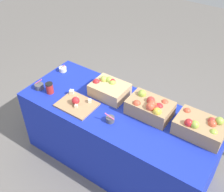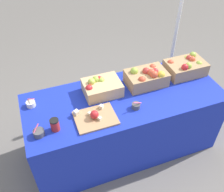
{
  "view_description": "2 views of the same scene",
  "coord_description": "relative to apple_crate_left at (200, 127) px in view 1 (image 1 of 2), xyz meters",
  "views": [
    {
      "loc": [
        1.04,
        -1.6,
        2.44
      ],
      "look_at": [
        -0.09,
        0.04,
        0.83
      ],
      "focal_mm": 44.15,
      "sensor_mm": 36.0,
      "label": 1
    },
    {
      "loc": [
        -0.73,
        -1.64,
        2.36
      ],
      "look_at": [
        -0.12,
        0.01,
        0.78
      ],
      "focal_mm": 40.94,
      "sensor_mm": 36.0,
      "label": 2
    }
  ],
  "objects": [
    {
      "name": "sample_bowl_mid",
      "position": [
        -1.58,
        0.05,
        -0.05
      ],
      "size": [
        0.09,
        0.09,
        0.09
      ],
      "color": "silver",
      "rests_on": "table"
    },
    {
      "name": "cutting_board_front",
      "position": [
        -1.08,
        -0.3,
        -0.06
      ],
      "size": [
        0.35,
        0.27,
        0.09
      ],
      "color": "tan",
      "rests_on": "table"
    },
    {
      "name": "sample_bowl_near",
      "position": [
        -0.7,
        -0.3,
        -0.05
      ],
      "size": [
        0.09,
        0.08,
        0.1
      ],
      "color": "#4C4C51",
      "rests_on": "table"
    },
    {
      "name": "apple_crate_middle",
      "position": [
        -0.45,
        -0.02,
        0.01
      ],
      "size": [
        0.39,
        0.25,
        0.19
      ],
      "color": "tan",
      "rests_on": "table"
    },
    {
      "name": "apple_crate_right",
      "position": [
        -0.92,
        0.0,
        -0.01
      ],
      "size": [
        0.35,
        0.27,
        0.17
      ],
      "color": "tan",
      "rests_on": "table"
    },
    {
      "name": "ground_plane",
      "position": [
        -0.73,
        -0.13,
        -0.82
      ],
      "size": [
        10.0,
        10.0,
        0.0
      ],
      "primitive_type": "plane",
      "color": "slate"
    },
    {
      "name": "coffee_cup",
      "position": [
        -1.42,
        -0.3,
        -0.02
      ],
      "size": [
        0.07,
        0.07,
        0.11
      ],
      "color": "red",
      "rests_on": "table"
    },
    {
      "name": "table",
      "position": [
        -0.73,
        -0.13,
        -0.45
      ],
      "size": [
        1.9,
        0.76,
        0.74
      ],
      "primitive_type": "cube",
      "color": "#192DB7",
      "rests_on": "ground_plane"
    },
    {
      "name": "sample_bowl_far",
      "position": [
        -1.56,
        -0.32,
        -0.05
      ],
      "size": [
        0.09,
        0.09,
        0.1
      ],
      "color": "#4C4C51",
      "rests_on": "table"
    },
    {
      "name": "apple_crate_left",
      "position": [
        0.0,
        0.0,
        0.0
      ],
      "size": [
        0.4,
        0.27,
        0.19
      ],
      "color": "tan",
      "rests_on": "table"
    }
  ]
}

